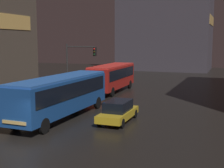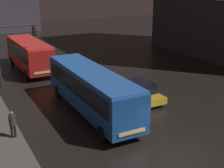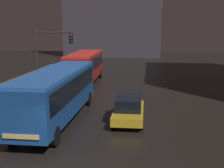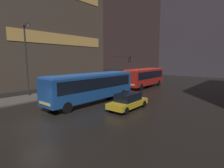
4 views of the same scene
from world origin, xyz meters
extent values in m
plane|color=black|center=(0.00, 0.00, 0.00)|extent=(120.00, 120.00, 0.00)
cube|color=#194793|center=(-1.85, 7.05, 1.76)|extent=(2.52, 10.88, 2.42)
cube|color=black|center=(-1.85, 7.05, 2.22)|extent=(2.57, 10.02, 1.10)
cube|color=blue|center=(-1.85, 7.05, 3.05)|extent=(2.47, 10.67, 0.16)
cube|color=#F4CC72|center=(-1.89, 1.60, 0.95)|extent=(1.70, 0.11, 0.20)
cylinder|color=black|center=(-0.77, 3.01, 0.50)|extent=(0.26, 1.00, 1.00)
cylinder|color=black|center=(-3.00, 3.03, 0.50)|extent=(0.26, 1.00, 1.00)
cylinder|color=black|center=(-0.70, 11.07, 0.50)|extent=(0.26, 1.00, 1.00)
cylinder|color=black|center=(-2.94, 11.09, 0.50)|extent=(0.26, 1.00, 1.00)
cube|color=#AD1E19|center=(-2.86, 20.08, 1.74)|extent=(2.67, 9.15, 2.38)
cube|color=black|center=(-2.86, 20.08, 2.18)|extent=(2.72, 8.42, 1.10)
cube|color=red|center=(-2.86, 20.08, 3.01)|extent=(2.62, 8.97, 0.16)
cube|color=#F4CC72|center=(-2.78, 15.51, 0.95)|extent=(1.75, 0.13, 0.20)
cylinder|color=black|center=(-1.65, 16.95, 0.50)|extent=(0.27, 1.00, 1.00)
cylinder|color=black|center=(-3.95, 16.90, 0.50)|extent=(0.27, 1.00, 1.00)
cylinder|color=black|center=(-1.77, 23.25, 0.50)|extent=(0.27, 1.00, 1.00)
cylinder|color=black|center=(-4.07, 23.21, 0.50)|extent=(0.27, 1.00, 1.00)
cube|color=gold|center=(2.51, 7.49, 0.55)|extent=(1.85, 4.46, 0.50)
cube|color=black|center=(2.51, 7.49, 1.17)|extent=(1.55, 2.46, 0.73)
cylinder|color=black|center=(3.35, 5.98, 0.32)|extent=(0.21, 0.64, 0.64)
cylinder|color=black|center=(1.72, 5.96, 0.32)|extent=(0.21, 0.64, 0.64)
cylinder|color=black|center=(3.31, 9.02, 0.32)|extent=(0.21, 0.64, 0.64)
cylinder|color=black|center=(1.68, 8.99, 0.32)|extent=(0.21, 0.64, 0.64)
cylinder|color=black|center=(-7.59, 5.69, 0.54)|extent=(0.14, 0.14, 0.78)
cylinder|color=black|center=(-7.41, 5.69, 0.54)|extent=(0.14, 0.14, 0.78)
cylinder|color=#333338|center=(-7.50, 5.69, 1.25)|extent=(0.44, 0.44, 0.65)
sphere|color=#8C664C|center=(-7.50, 5.69, 1.69)|extent=(0.22, 0.22, 0.22)
cylinder|color=#2D2D2D|center=(-4.82, 16.07, 5.21)|extent=(3.25, 0.12, 0.12)
cube|color=black|center=(-3.19, 16.07, 4.71)|extent=(0.30, 0.24, 0.90)
sphere|color=red|center=(-3.19, 15.93, 4.99)|extent=(0.18, 0.18, 0.18)
sphere|color=#3B2B07|center=(-3.19, 15.93, 4.71)|extent=(0.18, 0.18, 0.18)
sphere|color=black|center=(-3.19, 15.93, 4.43)|extent=(0.18, 0.18, 0.18)
camera|label=1|loc=(10.07, -13.06, 5.69)|focal=50.00mm
camera|label=2|loc=(-10.19, -11.51, 8.93)|focal=50.00mm
camera|label=3|loc=(3.71, -10.97, 5.79)|focal=50.00mm
camera|label=4|loc=(11.54, -5.72, 4.58)|focal=28.00mm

